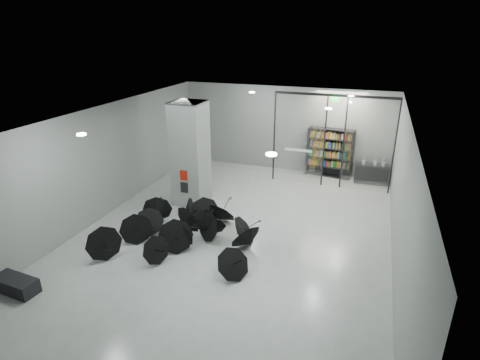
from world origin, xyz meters
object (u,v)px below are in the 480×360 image
(column, at_px, (190,154))
(bench, at_px, (16,285))
(bookshelf, at_px, (330,153))
(umbrella_cluster, at_px, (187,232))
(shop_counter, at_px, (371,174))

(column, height_order, bench, column)
(column, relative_size, bookshelf, 1.76)
(column, height_order, umbrella_cluster, column)
(bench, bearing_deg, column, 78.44)
(bench, relative_size, bookshelf, 0.54)
(shop_counter, bearing_deg, bookshelf, 169.14)
(bookshelf, bearing_deg, umbrella_cluster, -107.77)
(bench, distance_m, shop_counter, 14.07)
(shop_counter, distance_m, umbrella_cluster, 9.14)
(column, xyz_separation_m, bookshelf, (4.74, 4.75, -0.87))
(bench, xyz_separation_m, bookshelf, (6.62, 11.44, 0.94))
(bookshelf, xyz_separation_m, umbrella_cluster, (-3.54, -7.58, -0.82))
(bookshelf, distance_m, umbrella_cluster, 8.41)
(bench, distance_m, bookshelf, 13.25)
(bench, relative_size, shop_counter, 0.86)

